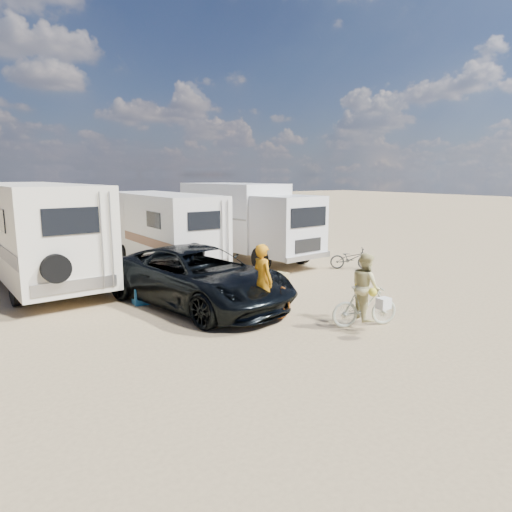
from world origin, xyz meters
TOP-DOWN VIEW (x-y plane):
  - ground at (0.00, 0.00)m, footprint 140.00×140.00m
  - rv_main at (-0.09, 7.03)m, footprint 2.28×6.73m
  - rv_left at (-4.55, 6.83)m, footprint 3.12×8.51m
  - box_truck at (3.49, 6.56)m, footprint 3.20×7.08m
  - dark_suv at (-1.29, 1.54)m, footprint 3.94×6.26m
  - bike_man at (-0.67, -0.67)m, footprint 1.68×0.61m
  - bike_woman at (1.21, -2.20)m, footprint 1.71×0.99m
  - rider_man at (-0.67, -0.67)m, footprint 0.43×0.65m
  - rider_woman at (1.21, -2.20)m, footprint 0.82×0.93m
  - bike_parked at (5.75, 2.82)m, footprint 1.57×1.40m
  - cooler at (-2.50, 2.56)m, footprint 0.63×0.48m
  - crate at (2.05, 2.34)m, footprint 0.60×0.60m

SIDE VIEW (x-z plane):
  - ground at x=0.00m, z-range 0.00..0.00m
  - crate at x=2.05m, z-range 0.00..0.37m
  - cooler at x=-2.50m, z-range 0.00..0.48m
  - bike_parked at x=5.75m, z-range 0.00..0.82m
  - bike_man at x=-0.67m, z-range 0.00..0.88m
  - bike_woman at x=1.21m, z-range 0.00..0.99m
  - rider_woman at x=1.21m, z-range 0.00..1.59m
  - dark_suv at x=-1.29m, z-range 0.00..1.61m
  - rider_man at x=-0.67m, z-range 0.00..1.76m
  - rv_main at x=-0.09m, z-range 0.00..2.85m
  - box_truck at x=3.49m, z-range 0.00..3.19m
  - rv_left at x=-4.55m, z-range 0.00..3.26m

